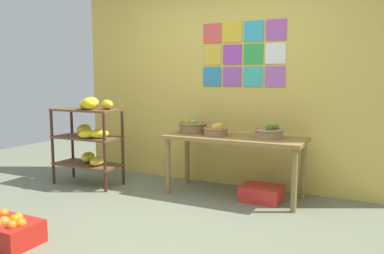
# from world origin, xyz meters

# --- Properties ---
(ground) EXTENTS (9.49, 9.49, 0.00)m
(ground) POSITION_xyz_m (0.00, 0.00, 0.00)
(ground) COLOR slate
(back_wall_with_art) EXTENTS (4.23, 0.07, 2.73)m
(back_wall_with_art) POSITION_xyz_m (0.00, 1.78, 1.37)
(back_wall_with_art) COLOR #D7B851
(back_wall_with_art) RESTS_ON ground
(banana_shelf_unit) EXTENTS (0.87, 0.47, 1.12)m
(banana_shelf_unit) POSITION_xyz_m (-1.54, 0.96, 0.68)
(banana_shelf_unit) COLOR #42231C
(banana_shelf_unit) RESTS_ON ground
(display_table) EXTENTS (1.58, 0.61, 0.69)m
(display_table) POSITION_xyz_m (0.26, 1.31, 0.61)
(display_table) COLOR olive
(display_table) RESTS_ON ground
(fruit_basket_right) EXTENTS (0.34, 0.34, 0.15)m
(fruit_basket_right) POSITION_xyz_m (0.64, 1.39, 0.76)
(fruit_basket_right) COLOR #A37E54
(fruit_basket_right) RESTS_ON display_table
(fruit_basket_back_left) EXTENTS (0.29, 0.29, 0.15)m
(fruit_basket_back_left) POSITION_xyz_m (0.05, 1.29, 0.76)
(fruit_basket_back_left) COLOR #926B46
(fruit_basket_back_left) RESTS_ON display_table
(fruit_basket_left) EXTENTS (0.36, 0.36, 0.16)m
(fruit_basket_left) POSITION_xyz_m (-0.30, 1.39, 0.77)
(fruit_basket_left) COLOR olive
(fruit_basket_left) RESTS_ON display_table
(produce_crate_under_table) EXTENTS (0.44, 0.35, 0.17)m
(produce_crate_under_table) POSITION_xyz_m (0.60, 1.29, 0.08)
(produce_crate_under_table) COLOR red
(produce_crate_under_table) RESTS_ON ground
(orange_crate_foreground) EXTENTS (0.54, 0.35, 0.25)m
(orange_crate_foreground) POSITION_xyz_m (-0.96, -0.73, 0.11)
(orange_crate_foreground) COLOR red
(orange_crate_foreground) RESTS_ON ground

